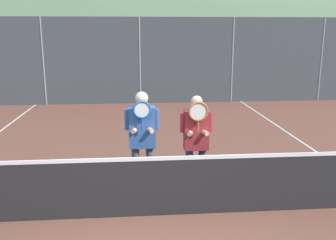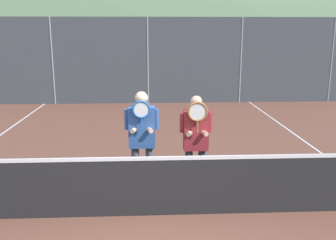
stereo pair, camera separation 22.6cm
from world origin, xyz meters
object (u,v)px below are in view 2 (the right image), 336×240
object	(u,v)px
car_far_left	(10,72)
car_left_of_center	(125,74)
player_center_left	(196,139)
car_center	(238,71)
player_leftmost	(142,135)

from	to	relation	value
car_far_left	car_left_of_center	xyz separation A→B (m)	(5.35, -0.27, -0.09)
player_center_left	car_center	xyz separation A→B (m)	(3.41, 11.53, -0.10)
player_center_left	car_far_left	distance (m)	13.79
car_far_left	car_left_of_center	world-z (taller)	car_far_left
car_far_left	player_leftmost	bearing A→B (deg)	-61.50
car_left_of_center	player_center_left	bearing A→B (deg)	-80.72
car_far_left	car_center	distance (m)	10.64
player_leftmost	car_center	distance (m)	12.22
player_leftmost	car_left_of_center	xyz separation A→B (m)	(-0.98, 11.39, -0.22)
player_leftmost	player_center_left	bearing A→B (deg)	-5.84
player_center_left	car_center	distance (m)	12.02
player_center_left	car_far_left	bearing A→B (deg)	121.60
player_center_left	car_far_left	size ratio (longest dim) A/B	0.39
car_left_of_center	car_center	size ratio (longest dim) A/B	1.03
player_center_left	car_center	size ratio (longest dim) A/B	0.40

